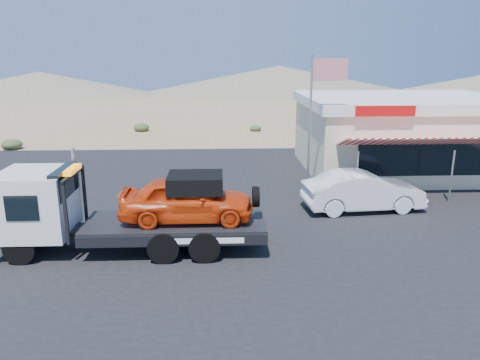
{
  "coord_description": "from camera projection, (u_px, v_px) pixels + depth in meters",
  "views": [
    {
      "loc": [
        0.87,
        -15.09,
        6.08
      ],
      "look_at": [
        1.61,
        1.72,
        1.5
      ],
      "focal_mm": 35.0,
      "sensor_mm": 36.0,
      "label": 1
    }
  ],
  "objects": [
    {
      "name": "flagpole",
      "position": [
        316.0,
        110.0,
        19.67
      ],
      "size": [
        1.55,
        0.1,
        6.0
      ],
      "color": "#99999E",
      "rests_on": "asphalt_lot"
    },
    {
      "name": "ground",
      "position": [
        196.0,
        236.0,
        16.11
      ],
      "size": [
        120.0,
        120.0,
        0.0
      ],
      "primitive_type": "plane",
      "color": "#987B56",
      "rests_on": "ground"
    },
    {
      "name": "white_sedan",
      "position": [
        363.0,
        191.0,
        18.5
      ],
      "size": [
        4.85,
        2.09,
        1.55
      ],
      "primitive_type": "imported",
      "rotation": [
        0.0,
        0.0,
        1.67
      ],
      "color": "silver",
      "rests_on": "asphalt_lot"
    },
    {
      "name": "tow_truck",
      "position": [
        127.0,
        206.0,
        14.59
      ],
      "size": [
        8.1,
        2.4,
        2.71
      ],
      "color": "black",
      "rests_on": "asphalt_lot"
    },
    {
      "name": "distant_hills",
      "position": [
        146.0,
        83.0,
        68.35
      ],
      "size": [
        126.0,
        48.0,
        4.2
      ],
      "color": "#726B59",
      "rests_on": "ground"
    },
    {
      "name": "asphalt_lot",
      "position": [
        248.0,
        207.0,
        19.08
      ],
      "size": [
        32.0,
        24.0,
        0.02
      ],
      "primitive_type": "cube",
      "color": "black",
      "rests_on": "ground"
    },
    {
      "name": "jerky_store",
      "position": [
        402.0,
        133.0,
        24.68
      ],
      "size": [
        10.4,
        9.97,
        3.9
      ],
      "color": "beige",
      "rests_on": "asphalt_lot"
    }
  ]
}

